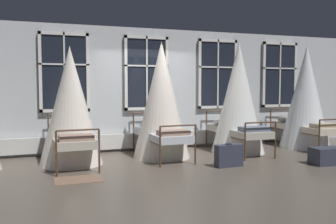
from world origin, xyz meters
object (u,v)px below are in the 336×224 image
cot_second (71,108)px  cot_fifth (306,99)px  travel_trunk (327,156)px  cot_third (161,102)px  cot_fourth (238,100)px  suitcase_dark (229,155)px

cot_second → cot_fifth: size_ratio=0.92×
cot_second → travel_trunk: cot_second is taller
cot_third → cot_fifth: bearing=-90.6°
cot_third → cot_fifth: (3.94, -0.00, 0.02)m
cot_third → cot_fourth: bearing=-91.4°
cot_fourth → cot_fifth: 2.00m
cot_fourth → cot_fifth: (2.00, 0.02, -0.01)m
travel_trunk → cot_third: bearing=147.4°
suitcase_dark → cot_second: bearing=152.3°
cot_second → cot_fifth: (5.90, 0.05, 0.10)m
cot_second → suitcase_dark: bearing=-116.0°
cot_third → cot_fourth: size_ratio=0.98×
cot_second → suitcase_dark: size_ratio=4.21×
cot_third → cot_fifth: 3.94m
cot_fifth → travel_trunk: (-1.01, -1.87, -1.09)m
cot_fifth → suitcase_dark: (-3.00, -1.37, -1.04)m
cot_third → cot_fourth: cot_fourth is taller
travel_trunk → suitcase_dark: bearing=165.9°
cot_fourth → travel_trunk: bearing=-150.5°
suitcase_dark → travel_trunk: suitcase_dark is taller
cot_fourth → travel_trunk: (0.99, -1.84, -1.09)m
cot_second → cot_fourth: 3.90m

